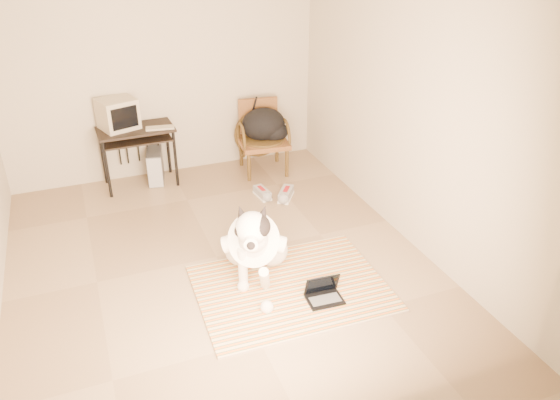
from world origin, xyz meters
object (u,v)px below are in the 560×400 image
dog (255,242)px  pc_tower (155,166)px  laptop (324,293)px  computer_desk (136,137)px  rattan_chair (262,137)px  crt_monitor (118,114)px  backpack (265,126)px

dog → pc_tower: 2.50m
laptop → computer_desk: computer_desk is taller
dog → pc_tower: (-0.52, 2.44, -0.16)m
dog → laptop: size_ratio=3.83×
dog → rattan_chair: size_ratio=1.38×
crt_monitor → pc_tower: 0.83m
crt_monitor → dog: bearing=-70.4°
computer_desk → laptop: bearing=-68.9°
pc_tower → rattan_chair: (1.41, -0.16, 0.26)m
pc_tower → backpack: backpack is taller
crt_monitor → laptop: bearing=-66.6°
dog → computer_desk: (-0.71, 2.39, 0.28)m
crt_monitor → rattan_chair: size_ratio=0.55×
dog → backpack: bearing=67.5°
backpack → laptop: bearing=-99.8°
crt_monitor → pc_tower: (0.37, -0.04, -0.74)m
pc_tower → backpack: size_ratio=0.79×
computer_desk → rattan_chair: bearing=-4.3°
pc_tower → crt_monitor: bearing=173.2°
laptop → pc_tower: 3.18m
crt_monitor → pc_tower: crt_monitor is taller
crt_monitor → backpack: (1.82, -0.22, -0.32)m
laptop → pc_tower: (-0.96, 3.03, 0.13)m
laptop → rattan_chair: (0.45, 2.86, 0.39)m
pc_tower → rattan_chair: 1.44m
dog → rattan_chair: bearing=68.6°
dog → laptop: 0.79m
dog → backpack: (0.93, 2.26, 0.25)m
crt_monitor → backpack: crt_monitor is taller
dog → crt_monitor: 2.70m
crt_monitor → backpack: size_ratio=0.85×
pc_tower → backpack: (1.45, -0.18, 0.42)m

